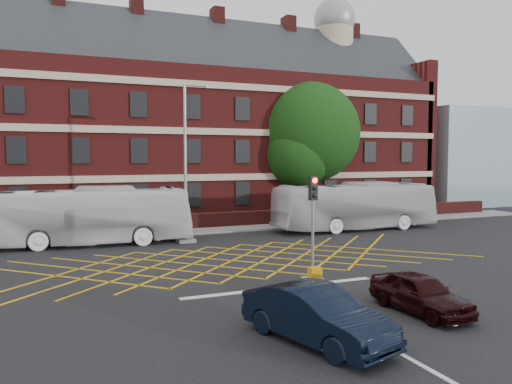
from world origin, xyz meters
name	(u,v)px	position (x,y,z in m)	size (l,w,h in m)	color
ground	(247,269)	(0.00, 0.00, 0.00)	(120.00, 120.00, 0.00)	black
victorian_building	(153,124)	(0.25, 22.00, 7.84)	(51.00, 12.17, 20.40)	maroon
boundary_wall	(177,222)	(0.00, 13.00, 0.55)	(56.00, 0.50, 1.10)	#4F1715
far_pavement	(181,231)	(0.00, 12.00, 0.06)	(60.00, 3.00, 0.12)	slate
glass_block	(464,158)	(34.00, 21.00, 5.00)	(14.00, 10.00, 10.00)	#99B2BF
box_junction_hatching	(232,261)	(0.00, 2.00, 0.01)	(11.50, 0.12, 0.02)	#CC990C
stop_line	(281,288)	(0.00, -3.50, 0.01)	(8.00, 0.30, 0.02)	silver
centre_line	(387,346)	(0.00, -10.00, 0.01)	(0.15, 14.00, 0.02)	silver
bus_left	(85,216)	(-6.28, 9.39, 1.68)	(2.82, 12.06, 3.36)	silver
bus_right	(355,206)	(11.51, 8.49, 1.65)	(2.77, 11.86, 3.30)	silver
car_navy	(317,315)	(-1.59, -8.99, 0.76)	(1.61, 4.63, 1.52)	black
car_maroon	(420,293)	(2.84, -7.99, 0.64)	(1.52, 3.78, 1.29)	black
deciduous_tree	(309,139)	(12.31, 16.59, 6.54)	(8.47, 8.45, 11.35)	black
traffic_light_near	(313,239)	(1.52, -3.25, 1.76)	(0.70, 0.70, 4.27)	slate
street_lamp	(187,188)	(-0.60, 8.12, 3.23)	(2.25, 1.00, 9.30)	slate
utility_cabinet	(315,278)	(1.10, -4.17, 0.42)	(0.45, 0.36, 0.85)	orange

